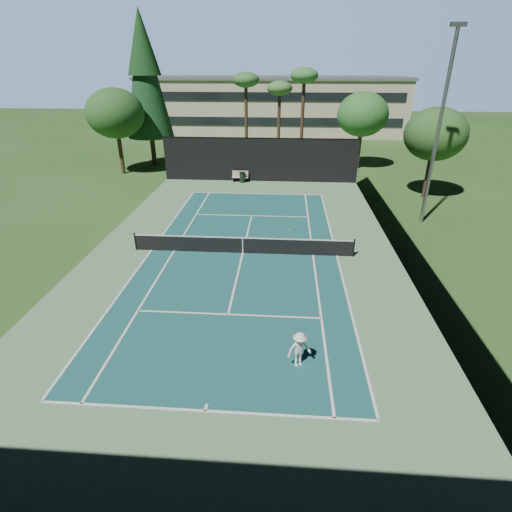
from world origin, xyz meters
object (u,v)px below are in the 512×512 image
at_px(tennis_ball_c, 289,230).
at_px(trash_bin, 242,177).
at_px(tennis_ball_a, 140,414).
at_px(park_bench, 240,176).
at_px(player, 299,350).
at_px(tennis_net, 243,245).
at_px(tennis_ball_d, 154,225).
at_px(tennis_ball_b, 214,231).

bearing_deg(tennis_ball_c, trash_bin, 110.53).
distance_m(tennis_ball_a, trash_bin, 27.61).
relative_size(tennis_ball_a, park_bench, 0.04).
bearing_deg(trash_bin, tennis_ball_c, -69.47).
height_order(player, tennis_ball_a, player).
distance_m(tennis_net, player, 9.95).
height_order(player, trash_bin, player).
bearing_deg(tennis_ball_d, trash_bin, 66.43).
xyz_separation_m(tennis_ball_a, tennis_ball_c, (4.79, 15.96, 0.01)).
relative_size(tennis_net, tennis_ball_a, 220.64).
relative_size(tennis_ball_c, trash_bin, 0.08).
bearing_deg(tennis_ball_a, tennis_ball_c, 73.30).
xyz_separation_m(player, tennis_ball_d, (-9.64, 13.48, -0.69)).
distance_m(tennis_ball_b, tennis_ball_d, 4.44).
distance_m(player, tennis_ball_d, 16.59).
height_order(tennis_ball_d, park_bench, park_bench).
height_order(tennis_ball_c, tennis_ball_d, tennis_ball_c).
relative_size(tennis_net, park_bench, 8.60).
xyz_separation_m(tennis_ball_a, trash_bin, (0.43, 27.60, 0.45)).
bearing_deg(park_bench, tennis_ball_a, -90.43).
bearing_deg(tennis_ball_a, tennis_ball_d, 105.74).
relative_size(tennis_ball_a, tennis_ball_d, 0.99).
xyz_separation_m(tennis_ball_b, tennis_ball_d, (-4.36, 0.80, -0.00)).
relative_size(tennis_ball_b, tennis_ball_d, 1.05).
bearing_deg(tennis_ball_c, park_bench, 111.08).
bearing_deg(tennis_ball_d, player, -54.42).
bearing_deg(player, park_bench, 80.87).
distance_m(tennis_ball_b, park_bench, 12.50).
bearing_deg(tennis_net, park_bench, 96.67).
distance_m(park_bench, trash_bin, 0.34).
bearing_deg(park_bench, tennis_ball_c, -68.92).
bearing_deg(trash_bin, tennis_net, -84.04).
bearing_deg(tennis_ball_d, park_bench, 67.81).
distance_m(player, tennis_ball_c, 13.29).
bearing_deg(tennis_ball_d, tennis_ball_c, -1.25).
bearing_deg(tennis_net, tennis_ball_a, -99.54).
distance_m(tennis_ball_c, tennis_ball_d, 9.35).
bearing_deg(tennis_ball_a, player, 27.89).
bearing_deg(tennis_ball_b, tennis_ball_a, -89.28).
xyz_separation_m(tennis_net, tennis_ball_b, (-2.24, 3.21, -0.53)).
bearing_deg(tennis_ball_d, tennis_ball_b, -10.44).
bearing_deg(trash_bin, player, -79.41).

